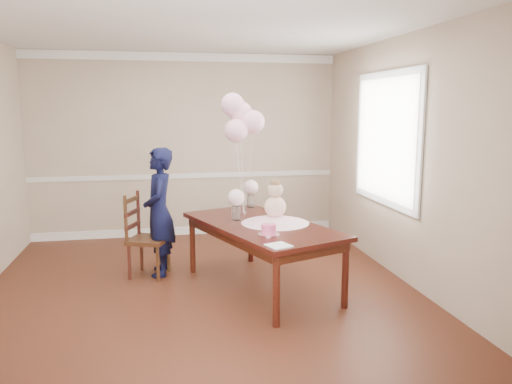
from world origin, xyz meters
name	(u,v)px	position (x,y,z in m)	size (l,w,h in m)	color
floor	(202,293)	(0.00, 0.00, 0.00)	(4.50, 5.00, 0.00)	#38180E
ceiling	(197,24)	(0.00, 0.00, 2.70)	(4.50, 5.00, 0.02)	silver
wall_back	(186,146)	(0.00, 2.50, 1.35)	(4.50, 0.02, 2.70)	tan
wall_front	(239,219)	(0.00, -2.50, 1.35)	(4.50, 0.02, 2.70)	tan
wall_right	(408,160)	(2.25, 0.00, 1.35)	(0.02, 5.00, 2.70)	tan
chair_rail_trim	(187,176)	(0.00, 2.49, 0.90)	(4.50, 0.02, 0.07)	white
crown_molding	(184,57)	(0.00, 2.49, 2.63)	(4.50, 0.02, 0.12)	white
baseboard_trim	(188,231)	(0.00, 2.49, 0.06)	(4.50, 0.02, 0.12)	white
window_frame	(386,139)	(2.23, 0.50, 1.55)	(0.02, 1.66, 1.56)	silver
window_blinds	(385,139)	(2.21, 0.50, 1.55)	(0.01, 1.50, 1.40)	white
dining_table_top	(261,226)	(0.64, 0.03, 0.69)	(0.95, 1.90, 0.05)	black
table_apron	(261,232)	(0.64, 0.03, 0.62)	(0.85, 1.80, 0.09)	black
table_leg_fl	(276,291)	(0.58, -0.93, 0.33)	(0.07, 0.07, 0.66)	black
table_leg_fr	(345,275)	(1.32, -0.64, 0.33)	(0.07, 0.07, 0.66)	black
table_leg_bl	(192,245)	(-0.04, 0.70, 0.33)	(0.07, 0.07, 0.66)	black
table_leg_br	(251,236)	(0.70, 0.99, 0.33)	(0.07, 0.07, 0.66)	black
baby_skirt	(275,218)	(0.79, 0.04, 0.76)	(0.72, 0.72, 0.09)	#FFBBD2
baby_torso	(275,207)	(0.79, 0.04, 0.88)	(0.23, 0.23, 0.23)	#FD9FB8
baby_head	(275,190)	(0.79, 0.04, 1.06)	(0.16, 0.16, 0.16)	#D7AC94
baby_hair	(275,185)	(0.79, 0.04, 1.12)	(0.11, 0.11, 0.11)	brown
cake_platter	(269,234)	(0.61, -0.44, 0.71)	(0.21, 0.21, 0.01)	silver
birthday_cake	(269,229)	(0.61, -0.44, 0.77)	(0.14, 0.14, 0.09)	#E8497F
cake_flower_a	(269,223)	(0.61, -0.44, 0.83)	(0.03, 0.03, 0.03)	white
cake_flower_b	(270,222)	(0.63, -0.41, 0.83)	(0.03, 0.03, 0.03)	white
rose_vase_near	(236,213)	(0.40, 0.25, 0.79)	(0.09, 0.09, 0.15)	silver
roses_near	(236,198)	(0.40, 0.25, 0.96)	(0.18, 0.18, 0.18)	#FFD5DD
rose_vase_far	(251,201)	(0.69, 0.91, 0.79)	(0.09, 0.09, 0.15)	silver
roses_far	(251,187)	(0.69, 0.91, 0.96)	(0.18, 0.18, 0.18)	silver
napkin	(279,245)	(0.62, -0.84, 0.72)	(0.19, 0.19, 0.01)	white
balloon_weight	(244,213)	(0.54, 0.55, 0.72)	(0.04, 0.04, 0.02)	silver
balloon_a	(236,131)	(0.45, 0.52, 1.66)	(0.27, 0.27, 0.27)	#FBB2CA
balloon_b	(253,122)	(0.65, 0.54, 1.75)	(0.27, 0.27, 0.27)	#FFB4CD
balloon_c	(241,113)	(0.53, 0.65, 1.85)	(0.27, 0.27, 0.27)	#FFB4C4
balloon_d	(233,105)	(0.43, 0.63, 1.94)	(0.27, 0.27, 0.27)	#F6AECC
balloon_ribbon_a	(240,179)	(0.50, 0.53, 1.12)	(0.00, 0.00, 0.80)	white
balloon_ribbon_b	(248,174)	(0.59, 0.55, 1.17)	(0.00, 0.00, 0.89)	silver
balloon_ribbon_c	(242,170)	(0.53, 0.60, 1.21)	(0.00, 0.00, 0.99)	white
balloon_ribbon_d	(238,166)	(0.49, 0.59, 1.26)	(0.00, 0.00, 1.08)	silver
dining_chair_seat	(149,240)	(-0.54, 0.68, 0.42)	(0.41, 0.41, 0.05)	#371C0F
chair_leg_fl	(129,262)	(-0.76, 0.58, 0.20)	(0.04, 0.04, 0.40)	#3B1510
chair_leg_fr	(158,264)	(-0.44, 0.46, 0.20)	(0.04, 0.04, 0.40)	#3C2010
chair_leg_bl	(141,254)	(-0.64, 0.90, 0.20)	(0.04, 0.04, 0.40)	#3B1B10
chair_leg_br	(169,255)	(-0.32, 0.77, 0.20)	(0.04, 0.04, 0.40)	#39210F
chair_back_post_l	(126,219)	(-0.78, 0.59, 0.70)	(0.04, 0.04, 0.53)	#371F0F
chair_back_post_r	(138,213)	(-0.65, 0.90, 0.70)	(0.04, 0.04, 0.53)	#38120F
chair_slat_low	(133,226)	(-0.72, 0.75, 0.58)	(0.03, 0.38, 0.05)	#3A150F
chair_slat_mid	(132,213)	(-0.72, 0.75, 0.73)	(0.03, 0.38, 0.05)	black
chair_slat_top	(132,200)	(-0.72, 0.75, 0.88)	(0.03, 0.38, 0.05)	#3C2210
woman	(159,212)	(-0.41, 0.72, 0.73)	(0.53, 0.36, 1.47)	black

